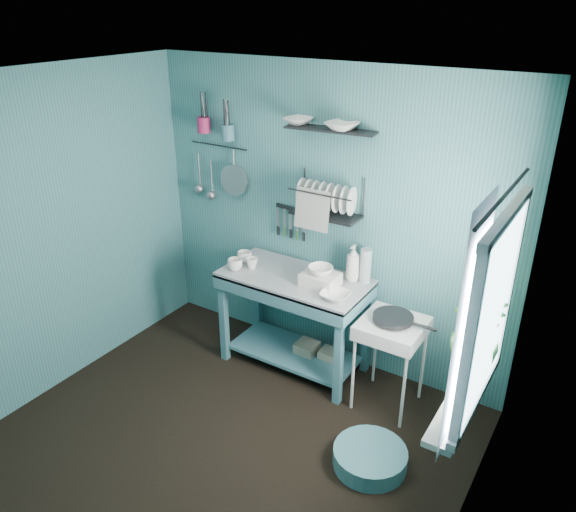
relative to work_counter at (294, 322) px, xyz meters
The scene contains 35 objects.
floor 1.25m from the work_counter, 85.53° to the right, with size 3.20×3.20×0.00m, color black.
ceiling 2.38m from the work_counter, 85.53° to the right, with size 3.20×3.20×0.00m, color silver.
wall_back 0.89m from the work_counter, 74.40° to the left, with size 3.20×3.20×0.00m, color #376D72.
wall_left 2.08m from the work_counter, 142.15° to the right, with size 3.00×3.00×0.00m, color #376D72.
wall_right 2.22m from the work_counter, 34.72° to the right, with size 3.00×3.00×0.00m, color #376D72.
work_counter is the anchor object (origin of this frame).
mug_left 0.70m from the work_counter, 161.57° to the right, with size 0.12×0.12×0.10m, color white.
mug_mid 0.61m from the work_counter, behind, with size 0.10×0.10×0.09m, color white.
mug_right 0.69m from the work_counter, behind, with size 0.12×0.12×0.10m, color white.
wash_tub 0.54m from the work_counter, ahead, with size 0.28×0.22×0.10m, color silver.
tub_bowl 0.61m from the work_counter, ahead, with size 0.20×0.20×0.06m, color white.
soap_bottle 0.74m from the work_counter, 25.46° to the left, with size 0.12×0.12×0.30m, color silver.
water_bottle 0.80m from the work_counter, 22.93° to the left, with size 0.09×0.09×0.28m, color #9FADB2.
counter_bowl 0.66m from the work_counter, 18.43° to the right, with size 0.22×0.22×0.05m, color white.
hotplate_stand 0.89m from the work_counter, ahead, with size 0.46×0.46×0.74m, color silver.
frying_pan 0.95m from the work_counter, ahead, with size 0.30×0.30×0.04m, color black.
knife_strip 0.95m from the work_counter, 125.91° to the left, with size 0.32×0.02×0.03m, color black.
dish_rack 1.11m from the work_counter, 50.41° to the left, with size 0.55×0.24×0.32m, color black.
upper_shelf 1.62m from the work_counter, 53.37° to the left, with size 0.70×0.18×0.01m, color black.
shelf_bowl_left 1.68m from the work_counter, 116.57° to the left, with size 0.21×0.21×0.05m, color white.
shelf_bowl_right 1.64m from the work_counter, 41.21° to the left, with size 0.23×0.23×0.06m, color white.
utensil_cup_magenta 1.85m from the work_counter, 167.01° to the left, with size 0.11×0.11×0.13m, color #B72157.
utensil_cup_teal 1.68m from the work_counter, 163.07° to the left, with size 0.11×0.11×0.13m, color #3D6F7F.
colander 1.33m from the work_counter, 160.81° to the left, with size 0.28×0.28×0.03m, color gray.
ladle_outer 1.62m from the work_counter, 166.47° to the left, with size 0.01×0.01×0.30m, color gray.
ladle_inner 1.50m from the work_counter, 164.76° to the left, with size 0.01×0.01×0.30m, color gray.
hook_rail 1.65m from the work_counter, 162.80° to the left, with size 0.01×0.01×0.60m, color black.
window_glass 2.07m from the work_counter, 23.30° to the right, with size 1.10×1.10×0.00m, color white.
windowsill 1.79m from the work_counter, 24.40° to the right, with size 0.16×0.95×0.04m, color silver.
curtain 2.16m from the work_counter, 32.38° to the right, with size 1.35×1.35×0.00m, color white.
curtain_rod 2.41m from the work_counter, 23.87° to the right, with size 0.02×0.02×1.05m, color black.
potted_plant 1.75m from the work_counter, 16.58° to the right, with size 0.29×0.29×0.53m, color #2F6629.
storage_tin_large 0.34m from the work_counter, 26.57° to the left, with size 0.18×0.18×0.22m, color gray.
storage_tin_small 0.45m from the work_counter, 14.93° to the left, with size 0.15×0.15×0.20m, color gray.
floor_basin 1.32m from the work_counter, 34.27° to the right, with size 0.51×0.51×0.13m, color teal.
Camera 1 is at (2.03, -2.28, 2.92)m, focal length 35.00 mm.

